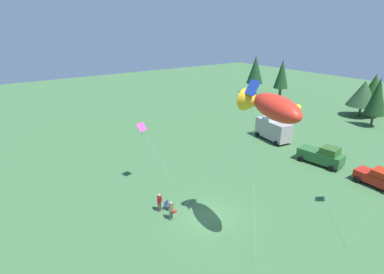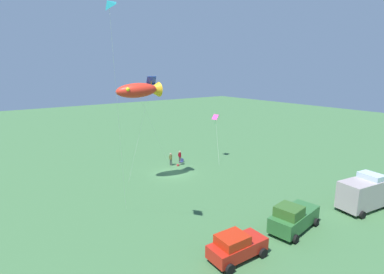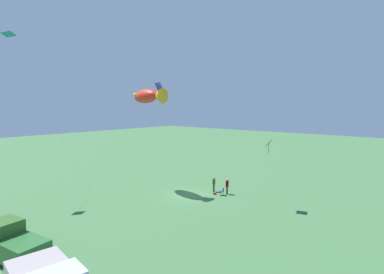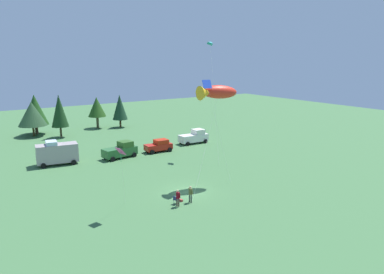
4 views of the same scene
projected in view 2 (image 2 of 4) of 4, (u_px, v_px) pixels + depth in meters
The scene contains 12 objects.
ground_plane at pixel (173, 173), 37.67m from camera, with size 160.00×160.00×0.00m, color #3C693C.
person_kite_flyer at pixel (171, 158), 40.42m from camera, with size 0.44×0.60×1.74m.
folding_chair at pixel (182, 161), 40.97m from camera, with size 0.63×0.63×0.82m.
person_spectator at pixel (180, 156), 41.51m from camera, with size 0.43×0.54×1.74m.
backpack_on_grass at pixel (178, 165), 40.41m from camera, with size 0.32×0.22×0.22m, color #A22B2C.
van_motorhome_grey at pixel (365, 192), 27.70m from camera, with size 5.66×3.24×3.34m.
truck_green_flatbed at pixel (293, 218), 24.05m from camera, with size 5.24×3.00×2.34m.
car_red_sedan at pixel (236, 246), 20.42m from camera, with size 4.27×2.34×1.89m.
kite_large_fish at pixel (141, 90), 31.68m from camera, with size 8.88×5.55×11.46m.
kite_delta_teal at pixel (107, 5), 17.33m from camera, with size 3.57×6.90×16.78m.
kite_diamond_blue at pixel (151, 83), 32.52m from camera, with size 3.21×1.68×12.02m.
kite_diamond_rainbow at pixel (215, 118), 42.43m from camera, with size 1.73×3.03×6.47m.
Camera 2 is at (19.26, 30.20, 12.74)m, focal length 28.00 mm.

